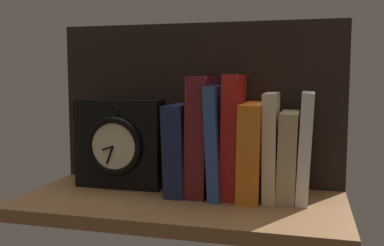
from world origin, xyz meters
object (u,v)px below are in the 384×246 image
Objects in this scene: book_maroon_dawkins at (202,135)px; book_tan_shortstories at (288,156)px; book_cream_twain at (271,146)px; framed_clock at (119,144)px; book_blue_modern at (219,140)px; book_red_requiem at (233,135)px; book_navy_bierce at (182,148)px; book_orange_pandolfini at (253,150)px; book_white_catcher at (305,146)px.

book_maroon_dawkins reaches higher than book_tan_shortstories.
framed_clock is at bearing -179.51° from book_cream_twain.
book_red_requiem is (2.96, 0.00, 1.11)cm from book_blue_modern.
book_navy_bierce is 0.98× the size of book_orange_pandolfini.
book_red_requiem is at bearing 0.00° from book_maroon_dawkins.
book_cream_twain reaches higher than book_navy_bierce.
book_white_catcher reaches higher than book_orange_pandolfini.
book_navy_bierce is 0.82× the size of book_blue_modern.
book_blue_modern is (3.47, 0.00, -0.94)cm from book_maroon_dawkins.
book_red_requiem is at bearing 180.00° from book_cream_twain.
book_red_requiem reaches higher than framed_clock.
book_white_catcher is (14.04, 0.00, -1.68)cm from book_red_requiem.
book_red_requiem is at bearing 180.00° from book_orange_pandolfini.
book_white_catcher is at bearing 0.41° from framed_clock.
book_white_catcher is at bearing 0.00° from book_orange_pandolfini.
book_blue_modern is 3.16cm from book_red_requiem.
book_red_requiem is 1.30× the size of book_orange_pandolfini.
book_blue_modern is 1.19× the size of book_orange_pandolfini.
book_blue_modern is 1.07× the size of book_cream_twain.
book_maroon_dawkins is 1.16× the size of book_cream_twain.
book_cream_twain reaches higher than book_tan_shortstories.
book_blue_modern is 0.91× the size of book_red_requiem.
book_tan_shortstories is (3.29, 0.00, -1.84)cm from book_cream_twain.
book_red_requiem is 14.14cm from book_white_catcher.
book_white_catcher is at bearing 0.00° from book_cream_twain.
book_blue_modern reaches higher than book_navy_bierce.
book_blue_modern is 21.92cm from framed_clock.
book_maroon_dawkins reaches higher than book_blue_modern.
book_cream_twain is at bearing 180.00° from book_tan_shortstories.
book_maroon_dawkins is 6.44cm from book_red_requiem.
framed_clock is (-35.71, -0.28, 0.93)cm from book_tan_shortstories.
book_navy_bierce is at bearing 180.00° from book_orange_pandolfini.
book_tan_shortstories is at bearing 0.00° from book_orange_pandolfini.
book_cream_twain is (18.40, -0.00, 1.25)cm from book_navy_bierce.
book_navy_bierce is at bearing 180.00° from book_cream_twain.
book_red_requiem reaches higher than book_white_catcher.
book_blue_modern is at bearing 180.00° from book_tan_shortstories.
framed_clock is at bearing -179.36° from book_red_requiem.
book_cream_twain reaches higher than book_orange_pandolfini.
book_tan_shortstories is (13.85, 0.00, -2.53)cm from book_blue_modern.
book_tan_shortstories is at bearing 0.00° from book_maroon_dawkins.
book_maroon_dawkins is at bearing 180.00° from book_blue_modern.
book_orange_pandolfini is 10.18cm from book_white_catcher.
book_maroon_dawkins reaches higher than book_white_catcher.
book_cream_twain is (7.59, 0.00, -1.80)cm from book_red_requiem.
book_orange_pandolfini is at bearing 0.00° from book_maroon_dawkins.
framed_clock is at bearing -179.27° from book_blue_modern.
book_white_catcher reaches higher than book_navy_bierce.
book_tan_shortstories is (10.88, 0.00, -3.64)cm from book_red_requiem.
book_red_requiem reaches higher than book_navy_bierce.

